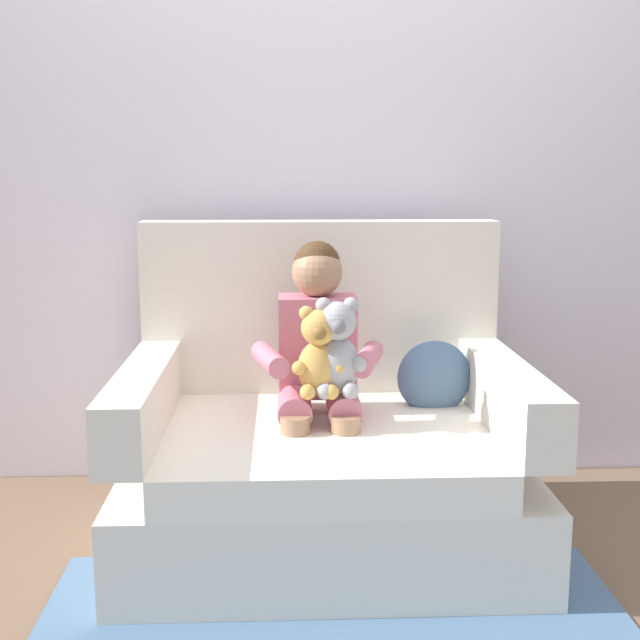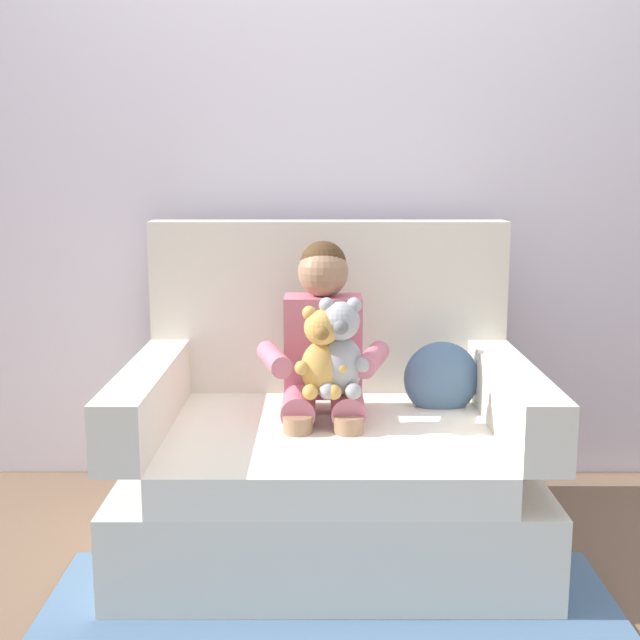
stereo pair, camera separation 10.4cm
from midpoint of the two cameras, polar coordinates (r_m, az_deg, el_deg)
The scene contains 7 objects.
ground_plane at distance 2.87m, azimuth 1.51°, elevation -15.07°, with size 8.00×8.00×0.00m, color brown.
back_wall at distance 3.31m, azimuth 1.24°, elevation 11.51°, with size 6.00×0.10×2.60m, color silver.
armchair at distance 2.81m, azimuth 1.50°, elevation -8.80°, with size 1.30×1.01×1.05m.
seated_child at distance 2.75m, azimuth 1.08°, elevation -2.33°, with size 0.45×0.39×0.82m.
plush_grey at distance 2.60m, azimuth 2.33°, elevation -2.10°, with size 0.19×0.15×0.31m.
plush_honey at distance 2.59m, azimuth 1.06°, elevation -2.39°, with size 0.17×0.14×0.29m.
throw_pillow at distance 2.91m, azimuth 9.14°, elevation -4.00°, with size 0.26×0.12×0.26m, color slate.
Camera 2 is at (-0.03, -2.59, 1.23)m, focal length 46.51 mm.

